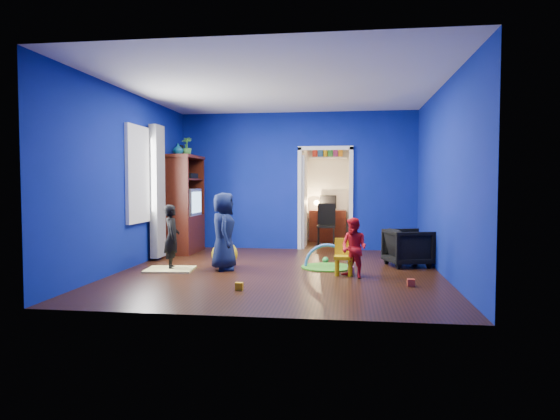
# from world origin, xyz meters

# --- Properties ---
(floor) EXTENTS (5.00, 5.50, 0.01)m
(floor) POSITION_xyz_m (0.00, 0.00, 0.00)
(floor) COLOR black
(floor) RESTS_ON ground
(ceiling) EXTENTS (5.00, 5.50, 0.01)m
(ceiling) POSITION_xyz_m (0.00, 0.00, 2.90)
(ceiling) COLOR white
(ceiling) RESTS_ON wall_back
(wall_back) EXTENTS (5.00, 0.02, 2.90)m
(wall_back) POSITION_xyz_m (0.00, 2.75, 1.45)
(wall_back) COLOR navy
(wall_back) RESTS_ON floor
(wall_front) EXTENTS (5.00, 0.02, 2.90)m
(wall_front) POSITION_xyz_m (0.00, -2.75, 1.45)
(wall_front) COLOR navy
(wall_front) RESTS_ON floor
(wall_left) EXTENTS (0.02, 5.50, 2.90)m
(wall_left) POSITION_xyz_m (-2.50, 0.00, 1.45)
(wall_left) COLOR navy
(wall_left) RESTS_ON floor
(wall_right) EXTENTS (0.02, 5.50, 2.90)m
(wall_right) POSITION_xyz_m (2.50, 0.00, 1.45)
(wall_right) COLOR navy
(wall_right) RESTS_ON floor
(alcove) EXTENTS (1.00, 1.75, 2.50)m
(alcove) POSITION_xyz_m (0.60, 3.62, 1.25)
(alcove) COLOR silver
(alcove) RESTS_ON floor
(armchair) EXTENTS (0.86, 0.85, 0.63)m
(armchair) POSITION_xyz_m (2.08, 0.77, 0.32)
(armchair) COLOR black
(armchair) RESTS_ON floor
(child_black) EXTENTS (0.36, 0.44, 1.05)m
(child_black) POSITION_xyz_m (-1.76, -0.06, 0.53)
(child_black) COLOR black
(child_black) RESTS_ON floor
(child_navy) EXTENTS (0.54, 0.69, 1.25)m
(child_navy) POSITION_xyz_m (-0.91, -0.01, 0.63)
(child_navy) COLOR #0F1437
(child_navy) RESTS_ON floor
(toddler_red) EXTENTS (0.55, 0.53, 0.89)m
(toddler_red) POSITION_xyz_m (1.16, -0.39, 0.44)
(toddler_red) COLOR red
(toddler_red) RESTS_ON floor
(vase) EXTENTS (0.28, 0.28, 0.22)m
(vase) POSITION_xyz_m (-2.22, 1.62, 2.07)
(vase) COLOR #0D5D68
(vase) RESTS_ON tv_armoire
(potted_plant) EXTENTS (0.22, 0.22, 0.39)m
(potted_plant) POSITION_xyz_m (-2.22, 2.14, 2.15)
(potted_plant) COLOR green
(potted_plant) RESTS_ON tv_armoire
(tv_armoire) EXTENTS (0.58, 1.14, 1.96)m
(tv_armoire) POSITION_xyz_m (-2.22, 1.92, 0.98)
(tv_armoire) COLOR #391709
(tv_armoire) RESTS_ON floor
(crt_tv) EXTENTS (0.46, 0.70, 0.54)m
(crt_tv) POSITION_xyz_m (-2.18, 1.92, 1.02)
(crt_tv) COLOR silver
(crt_tv) RESTS_ON tv_armoire
(yellow_blanket) EXTENTS (0.81, 0.67, 0.03)m
(yellow_blanket) POSITION_xyz_m (-1.76, -0.16, 0.01)
(yellow_blanket) COLOR #F2E07A
(yellow_blanket) RESTS_ON floor
(hopper_ball) EXTENTS (0.43, 0.43, 0.43)m
(hopper_ball) POSITION_xyz_m (-0.96, 0.24, 0.22)
(hopper_ball) COLOR yellow
(hopper_ball) RESTS_ON floor
(kid_chair) EXTENTS (0.30, 0.30, 0.50)m
(kid_chair) POSITION_xyz_m (1.01, -0.19, 0.25)
(kid_chair) COLOR yellow
(kid_chair) RESTS_ON floor
(play_mat) EXTENTS (0.86, 0.86, 0.02)m
(play_mat) POSITION_xyz_m (0.74, 0.42, 0.01)
(play_mat) COLOR green
(play_mat) RESTS_ON floor
(toy_arch) EXTENTS (0.77, 0.06, 0.77)m
(toy_arch) POSITION_xyz_m (0.74, 0.42, 0.02)
(toy_arch) COLOR #3F8CD8
(toy_arch) RESTS_ON floor
(window_left) EXTENTS (0.03, 0.95, 1.55)m
(window_left) POSITION_xyz_m (-2.48, 0.35, 1.55)
(window_left) COLOR white
(window_left) RESTS_ON wall_left
(curtain) EXTENTS (0.14, 0.42, 2.40)m
(curtain) POSITION_xyz_m (-2.37, 0.90, 1.25)
(curtain) COLOR slate
(curtain) RESTS_ON floor
(doorway) EXTENTS (1.16, 0.10, 2.10)m
(doorway) POSITION_xyz_m (0.60, 2.75, 1.05)
(doorway) COLOR white
(doorway) RESTS_ON floor
(study_desk) EXTENTS (0.88, 0.44, 0.75)m
(study_desk) POSITION_xyz_m (0.60, 4.26, 0.38)
(study_desk) COLOR #3D140A
(study_desk) RESTS_ON floor
(desk_monitor) EXTENTS (0.40, 0.05, 0.32)m
(desk_monitor) POSITION_xyz_m (0.60, 4.38, 0.95)
(desk_monitor) COLOR black
(desk_monitor) RESTS_ON study_desk
(desk_lamp) EXTENTS (0.14, 0.14, 0.14)m
(desk_lamp) POSITION_xyz_m (0.32, 4.32, 0.93)
(desk_lamp) COLOR #FFD88C
(desk_lamp) RESTS_ON study_desk
(folding_chair) EXTENTS (0.40, 0.40, 0.92)m
(folding_chair) POSITION_xyz_m (0.60, 3.30, 0.46)
(folding_chair) COLOR black
(folding_chair) RESTS_ON floor
(book_shelf) EXTENTS (0.88, 0.24, 0.04)m
(book_shelf) POSITION_xyz_m (0.60, 4.37, 2.02)
(book_shelf) COLOR white
(book_shelf) RESTS_ON study_desk
(toy_0) EXTENTS (0.10, 0.08, 0.10)m
(toy_0) POSITION_xyz_m (1.92, -0.93, 0.05)
(toy_0) COLOR red
(toy_0) RESTS_ON floor
(toy_1) EXTENTS (0.11, 0.11, 0.11)m
(toy_1) POSITION_xyz_m (1.97, 0.91, 0.06)
(toy_1) COLOR #298AE9
(toy_1) RESTS_ON floor
(toy_2) EXTENTS (0.10, 0.08, 0.10)m
(toy_2) POSITION_xyz_m (-0.33, -1.47, 0.05)
(toy_2) COLOR #F2A50C
(toy_2) RESTS_ON floor
(toy_3) EXTENTS (0.11, 0.11, 0.11)m
(toy_3) POSITION_xyz_m (0.69, 0.94, 0.06)
(toy_3) COLOR green
(toy_3) RESTS_ON floor
(toy_4) EXTENTS (0.10, 0.08, 0.10)m
(toy_4) POSITION_xyz_m (1.12, -0.02, 0.05)
(toy_4) COLOR #D951BF
(toy_4) RESTS_ON floor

